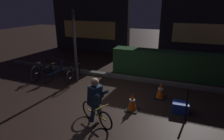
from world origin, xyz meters
TOP-DOWN VIEW (x-y plane):
  - ground_plane at (0.00, 0.00)m, footprint 40.00×40.00m
  - sidewalk_curb at (0.00, 2.20)m, footprint 12.00×0.24m
  - hedge_row at (1.80, 3.10)m, footprint 4.80×0.70m
  - storefront_left at (-3.65, 6.50)m, footprint 5.31×0.54m
  - storefront_right at (3.35, 7.20)m, footprint 5.06×0.54m
  - street_post at (-1.54, 1.20)m, footprint 0.10×0.10m
  - parked_bike_leftmost at (-3.16, 1.06)m, footprint 0.46×1.58m
  - parked_bike_left_mid at (-2.43, 1.14)m, footprint 0.49×1.61m
  - parked_bike_center_left at (-1.62, 1.08)m, footprint 0.48×1.53m
  - traffic_cone_near at (1.10, -0.10)m, footprint 0.36×0.36m
  - traffic_cone_far at (1.76, 0.97)m, footprint 0.36×0.36m
  - blue_crate at (2.41, 0.30)m, footprint 0.45×0.34m
  - cyclist at (0.40, -1.01)m, footprint 1.10×0.66m
  - closed_umbrella at (2.55, 0.05)m, footprint 0.06×0.37m

SIDE VIEW (x-z plane):
  - ground_plane at x=0.00m, z-range 0.00..0.00m
  - sidewalk_curb at x=0.00m, z-range 0.00..0.12m
  - blue_crate at x=2.41m, z-range 0.00..0.30m
  - traffic_cone_near at x=1.10m, z-range -0.01..0.55m
  - traffic_cone_far at x=1.76m, z-range -0.01..0.56m
  - parked_bike_center_left at x=-1.62m, z-range -0.03..0.69m
  - parked_bike_leftmost at x=-3.16m, z-range -0.03..0.70m
  - parked_bike_left_mid at x=-2.43m, z-range -0.03..0.72m
  - closed_umbrella at x=2.55m, z-range 0.00..0.81m
  - hedge_row at x=1.80m, z-range 0.00..1.10m
  - cyclist at x=0.40m, z-range 0.01..1.25m
  - street_post at x=-1.54m, z-range 0.00..2.76m
  - storefront_left at x=-3.65m, z-range -0.01..4.24m
  - storefront_right at x=3.35m, z-range -0.01..5.05m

